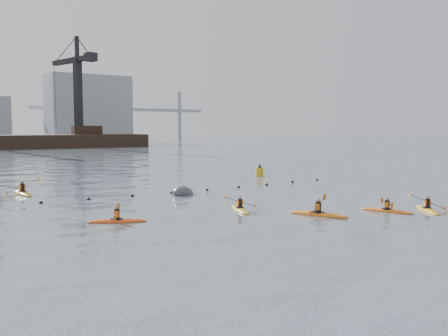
% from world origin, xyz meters
% --- Properties ---
extents(float_line, '(33.24, 0.73, 0.24)m').
position_xyz_m(float_line, '(-0.50, 22.53, 0.03)').
color(float_line, black).
rests_on(float_line, ground).
extents(kayaker_0, '(2.11, 3.29, 1.19)m').
position_xyz_m(kayaker_0, '(3.69, 10.06, 0.10)').
color(kayaker_0, orange).
rests_on(kayaker_0, ground).
extents(kayaker_1, '(2.27, 2.89, 1.19)m').
position_xyz_m(kayaker_1, '(9.96, 7.66, 0.09)').
color(kayaker_1, gold).
rests_on(kayaker_1, ground).
extents(kayaker_2, '(2.97, 1.89, 0.97)m').
position_xyz_m(kayaker_2, '(-6.16, 14.28, 0.09)').
color(kayaker_2, '#DC4C14').
rests_on(kayaker_2, ground).
extents(kayaker_3, '(1.97, 2.99, 1.08)m').
position_xyz_m(kayaker_3, '(1.03, 13.67, 0.09)').
color(kayaker_3, gold).
rests_on(kayaker_3, ground).
extents(kayaker_4, '(1.93, 2.96, 1.04)m').
position_xyz_m(kayaker_4, '(7.78, 8.74, 0.09)').
color(kayaker_4, orange).
rests_on(kayaker_4, ground).
extents(kayaker_5, '(2.42, 3.56, 1.30)m').
position_xyz_m(kayaker_5, '(-8.18, 27.76, 0.11)').
color(kayaker_5, gold).
rests_on(kayaker_5, ground).
extents(mooring_buoy, '(2.85, 2.73, 1.65)m').
position_xyz_m(mooring_buoy, '(1.51, 21.47, 0.00)').
color(mooring_buoy, '#3C3F41').
rests_on(mooring_buoy, ground).
extents(nav_buoy, '(0.76, 0.76, 1.38)m').
position_xyz_m(nav_buoy, '(14.00, 28.70, 0.42)').
color(nav_buoy, gold).
rests_on(nav_buoy, ground).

